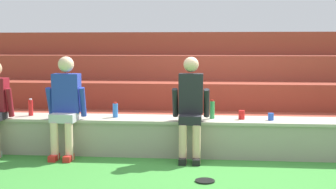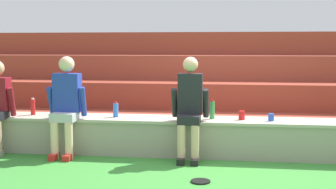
{
  "view_description": "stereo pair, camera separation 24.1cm",
  "coord_description": "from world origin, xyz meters",
  "px_view_note": "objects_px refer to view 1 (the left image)",
  "views": [
    {
      "loc": [
        -0.13,
        -6.13,
        1.58
      ],
      "look_at": [
        -0.76,
        0.3,
        0.87
      ],
      "focal_mm": 48.02,
      "sensor_mm": 36.0,
      "label": 1
    },
    {
      "loc": [
        0.11,
        -6.1,
        1.58
      ],
      "look_at": [
        -0.76,
        0.3,
        0.87
      ],
      "focal_mm": 48.02,
      "sensor_mm": 36.0,
      "label": 2
    }
  ],
  "objects_px": {
    "person_center": "(191,105)",
    "water_bottle_center_gap": "(115,110)",
    "plastic_cup_right_end": "(242,115)",
    "plastic_cup_left_end": "(271,117)",
    "frisbee": "(205,181)",
    "water_bottle_mid_right": "(212,110)",
    "water_bottle_near_left": "(31,108)",
    "person_left_of_center": "(65,103)"
  },
  "relations": [
    {
      "from": "plastic_cup_left_end",
      "to": "frisbee",
      "type": "xyz_separation_m",
      "value": [
        -0.9,
        -1.27,
        -0.57
      ]
    },
    {
      "from": "person_center",
      "to": "water_bottle_mid_right",
      "type": "xyz_separation_m",
      "value": [
        0.3,
        0.33,
        -0.1
      ]
    },
    {
      "from": "water_bottle_near_left",
      "to": "plastic_cup_left_end",
      "type": "xyz_separation_m",
      "value": [
        3.55,
        -0.09,
        -0.07
      ]
    },
    {
      "from": "water_bottle_near_left",
      "to": "water_bottle_center_gap",
      "type": "bearing_deg",
      "value": -1.52
    },
    {
      "from": "frisbee",
      "to": "water_bottle_center_gap",
      "type": "bearing_deg",
      "value": 135.4
    },
    {
      "from": "person_center",
      "to": "water_bottle_near_left",
      "type": "distance_m",
      "value": 2.45
    },
    {
      "from": "water_bottle_near_left",
      "to": "plastic_cup_left_end",
      "type": "distance_m",
      "value": 3.55
    },
    {
      "from": "person_left_of_center",
      "to": "water_bottle_mid_right",
      "type": "height_order",
      "value": "person_left_of_center"
    },
    {
      "from": "water_bottle_center_gap",
      "to": "plastic_cup_left_end",
      "type": "height_order",
      "value": "water_bottle_center_gap"
    },
    {
      "from": "person_left_of_center",
      "to": "water_bottle_mid_right",
      "type": "relative_size",
      "value": 5.21
    },
    {
      "from": "plastic_cup_right_end",
      "to": "frisbee",
      "type": "bearing_deg",
      "value": -110.77
    },
    {
      "from": "water_bottle_mid_right",
      "to": "plastic_cup_right_end",
      "type": "height_order",
      "value": "water_bottle_mid_right"
    },
    {
      "from": "person_left_of_center",
      "to": "plastic_cup_right_end",
      "type": "relative_size",
      "value": 11.2
    },
    {
      "from": "water_bottle_mid_right",
      "to": "plastic_cup_left_end",
      "type": "height_order",
      "value": "water_bottle_mid_right"
    },
    {
      "from": "person_center",
      "to": "plastic_cup_left_end",
      "type": "bearing_deg",
      "value": 12.68
    },
    {
      "from": "person_center",
      "to": "frisbee",
      "type": "height_order",
      "value": "person_center"
    },
    {
      "from": "plastic_cup_right_end",
      "to": "plastic_cup_left_end",
      "type": "bearing_deg",
      "value": -6.55
    },
    {
      "from": "plastic_cup_left_end",
      "to": "plastic_cup_right_end",
      "type": "distance_m",
      "value": 0.41
    },
    {
      "from": "plastic_cup_left_end",
      "to": "plastic_cup_right_end",
      "type": "bearing_deg",
      "value": 173.45
    },
    {
      "from": "person_center",
      "to": "water_bottle_mid_right",
      "type": "height_order",
      "value": "person_center"
    },
    {
      "from": "plastic_cup_left_end",
      "to": "water_bottle_near_left",
      "type": "bearing_deg",
      "value": 178.61
    },
    {
      "from": "person_left_of_center",
      "to": "water_bottle_near_left",
      "type": "distance_m",
      "value": 0.76
    },
    {
      "from": "water_bottle_center_gap",
      "to": "plastic_cup_right_end",
      "type": "relative_size",
      "value": 1.77
    },
    {
      "from": "person_center",
      "to": "water_bottle_center_gap",
      "type": "height_order",
      "value": "person_center"
    },
    {
      "from": "plastic_cup_left_end",
      "to": "frisbee",
      "type": "height_order",
      "value": "plastic_cup_left_end"
    },
    {
      "from": "water_bottle_near_left",
      "to": "water_bottle_mid_right",
      "type": "distance_m",
      "value": 2.72
    },
    {
      "from": "water_bottle_near_left",
      "to": "person_left_of_center",
      "type": "bearing_deg",
      "value": -28.55
    },
    {
      "from": "person_center",
      "to": "frisbee",
      "type": "relative_size",
      "value": 6.18
    },
    {
      "from": "water_bottle_center_gap",
      "to": "person_center",
      "type": "bearing_deg",
      "value": -15.17
    },
    {
      "from": "water_bottle_center_gap",
      "to": "plastic_cup_right_end",
      "type": "distance_m",
      "value": 1.84
    },
    {
      "from": "person_center",
      "to": "plastic_cup_right_end",
      "type": "xyz_separation_m",
      "value": [
        0.72,
        0.3,
        -0.17
      ]
    },
    {
      "from": "person_center",
      "to": "plastic_cup_left_end",
      "type": "relative_size",
      "value": 13.82
    },
    {
      "from": "person_left_of_center",
      "to": "frisbee",
      "type": "bearing_deg",
      "value": -26.7
    },
    {
      "from": "person_left_of_center",
      "to": "plastic_cup_left_end",
      "type": "bearing_deg",
      "value": 5.37
    },
    {
      "from": "person_center",
      "to": "water_bottle_center_gap",
      "type": "distance_m",
      "value": 1.17
    },
    {
      "from": "water_bottle_near_left",
      "to": "water_bottle_center_gap",
      "type": "relative_size",
      "value": 1.15
    },
    {
      "from": "water_bottle_center_gap",
      "to": "frisbee",
      "type": "bearing_deg",
      "value": -44.6
    },
    {
      "from": "plastic_cup_right_end",
      "to": "person_center",
      "type": "bearing_deg",
      "value": -157.36
    },
    {
      "from": "water_bottle_mid_right",
      "to": "water_bottle_center_gap",
      "type": "height_order",
      "value": "water_bottle_mid_right"
    },
    {
      "from": "water_bottle_near_left",
      "to": "frisbee",
      "type": "bearing_deg",
      "value": -27.16
    },
    {
      "from": "water_bottle_center_gap",
      "to": "frisbee",
      "type": "height_order",
      "value": "water_bottle_center_gap"
    },
    {
      "from": "person_center",
      "to": "frisbee",
      "type": "distance_m",
      "value": 1.28
    }
  ]
}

